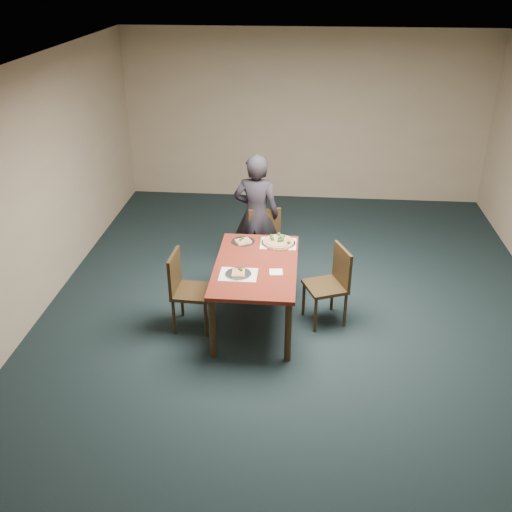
# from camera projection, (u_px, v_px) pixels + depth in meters

# --- Properties ---
(ground) EXTENTS (8.00, 8.00, 0.00)m
(ground) POSITION_uv_depth(u_px,v_px,m) (296.00, 326.00, 6.52)
(ground) COLOR black
(ground) RESTS_ON ground
(room_shell) EXTENTS (8.00, 8.00, 8.00)m
(room_shell) POSITION_uv_depth(u_px,v_px,m) (302.00, 182.00, 5.71)
(room_shell) COLOR tan
(room_shell) RESTS_ON ground
(dining_table) EXTENTS (0.90, 1.50, 0.75)m
(dining_table) POSITION_uv_depth(u_px,v_px,m) (256.00, 271.00, 6.30)
(dining_table) COLOR #541810
(dining_table) RESTS_ON ground
(chair_far) EXTENTS (0.52, 0.52, 0.91)m
(chair_far) POSITION_uv_depth(u_px,v_px,m) (266.00, 241.00, 7.31)
(chair_far) COLOR black
(chair_far) RESTS_ON ground
(chair_left) EXTENTS (0.44, 0.44, 0.91)m
(chair_left) POSITION_uv_depth(u_px,v_px,m) (185.00, 286.00, 6.29)
(chair_left) COLOR black
(chair_left) RESTS_ON ground
(chair_right) EXTENTS (0.55, 0.55, 0.91)m
(chair_right) POSITION_uv_depth(u_px,v_px,m) (332.00, 281.00, 6.40)
(chair_right) COLOR black
(chair_right) RESTS_ON ground
(diner) EXTENTS (0.63, 0.46, 1.62)m
(diner) POSITION_uv_depth(u_px,v_px,m) (257.00, 215.00, 7.30)
(diner) COLOR black
(diner) RESTS_ON ground
(placemat_main) EXTENTS (0.42, 0.32, 0.00)m
(placemat_main) POSITION_uv_depth(u_px,v_px,m) (278.00, 243.00, 6.71)
(placemat_main) COLOR white
(placemat_main) RESTS_ON dining_table
(placemat_near) EXTENTS (0.40, 0.30, 0.00)m
(placemat_near) POSITION_uv_depth(u_px,v_px,m) (238.00, 274.00, 6.05)
(placemat_near) COLOR white
(placemat_near) RESTS_ON dining_table
(pizza_pan) EXTENTS (0.40, 0.40, 0.08)m
(pizza_pan) POSITION_uv_depth(u_px,v_px,m) (279.00, 242.00, 6.70)
(pizza_pan) COLOR silver
(pizza_pan) RESTS_ON dining_table
(slice_plate_near) EXTENTS (0.28, 0.28, 0.06)m
(slice_plate_near) POSITION_uv_depth(u_px,v_px,m) (238.00, 273.00, 6.05)
(slice_plate_near) COLOR silver
(slice_plate_near) RESTS_ON dining_table
(slice_plate_far) EXTENTS (0.28, 0.28, 0.06)m
(slice_plate_far) POSITION_uv_depth(u_px,v_px,m) (243.00, 241.00, 6.74)
(slice_plate_far) COLOR silver
(slice_plate_far) RESTS_ON dining_table
(napkin) EXTENTS (0.15, 0.15, 0.01)m
(napkin) POSITION_uv_depth(u_px,v_px,m) (276.00, 272.00, 6.09)
(napkin) COLOR white
(napkin) RESTS_ON dining_table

